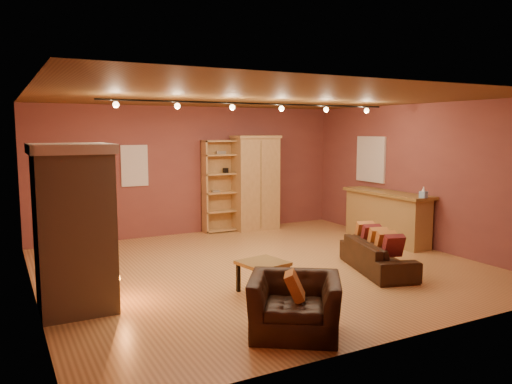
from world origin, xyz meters
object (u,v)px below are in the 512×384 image
bar_counter (386,216)px  armchair (295,295)px  bookcase (220,185)px  loveseat (378,250)px  fireplace (75,228)px  armoire (255,182)px  coffee_table (263,266)px

bar_counter → armchair: size_ratio=1.80×
bookcase → loveseat: size_ratio=1.16×
fireplace → armoire: 5.72m
bar_counter → armchair: 5.22m
bookcase → bar_counter: size_ratio=0.95×
armoire → coffee_table: 4.65m
coffee_table → bookcase: bearing=73.9°
loveseat → coffee_table: (-2.17, -0.08, 0.03)m
loveseat → armchair: bearing=137.7°
bookcase → loveseat: (0.94, -4.19, -0.70)m
loveseat → armchair: (-2.54, -1.50, 0.09)m
armoire → loveseat: armoire is taller
bar_counter → coffee_table: (-3.83, -1.70, -0.14)m
fireplace → armchair: (2.05, -1.95, -0.62)m
loveseat → fireplace: bearing=101.5°
fireplace → bar_counter: size_ratio=0.98×
bookcase → loveseat: bookcase is taller
bar_counter → loveseat: 2.31m
bookcase → armchair: (-1.60, -5.69, -0.61)m
bookcase → armoire: 0.83m
loveseat → coffee_table: size_ratio=2.58×
bookcase → coffee_table: (-1.23, -4.28, -0.67)m
bar_counter → armchair: bearing=-143.4°
armchair → coffee_table: bearing=109.7°
bar_counter → bookcase: bearing=135.1°
loveseat → armchair: armchair is taller
bar_counter → coffee_table: size_ratio=3.14×
armoire → bar_counter: (1.78, -2.42, -0.56)m
fireplace → bar_counter: (6.24, 1.16, -0.53)m
armoire → bar_counter: armoire is taller
bar_counter → loveseat: (-1.65, -1.61, -0.17)m
fireplace → coffee_table: bearing=-12.5°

